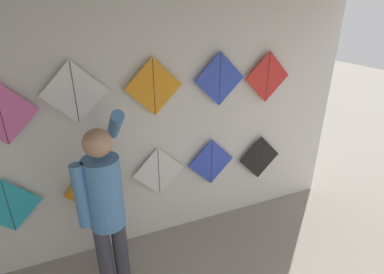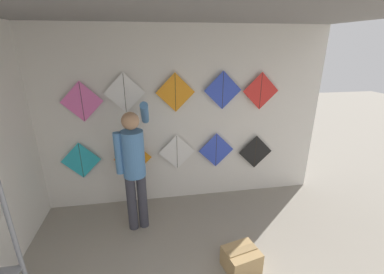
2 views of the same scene
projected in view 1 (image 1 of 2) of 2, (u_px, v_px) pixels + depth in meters
The scene contains 12 objects.
back_panel at pixel (151, 125), 3.19m from camera, with size 4.88×0.06×2.80m, color silver.
shopkeeper at pixel (106, 204), 2.52m from camera, with size 0.46×0.67×1.84m.
kite_0 at pixel (9, 206), 2.82m from camera, with size 0.59×0.01×0.59m.
kite_1 at pixel (94, 193), 3.12m from camera, with size 0.59×0.04×0.80m.
kite_2 at pixel (159, 172), 3.33m from camera, with size 0.59×0.01×0.59m.
kite_3 at pixel (211, 162), 3.57m from camera, with size 0.59×0.01×0.59m.
kite_4 at pixel (260, 158), 3.85m from camera, with size 0.59×0.01×0.59m.
kite_5 at pixel (1, 113), 2.51m from camera, with size 0.59×0.01×0.59m.
kite_6 at pixel (74, 93), 2.68m from camera, with size 0.59×0.01×0.59m.
kite_7 at pixel (154, 87), 2.94m from camera, with size 0.59×0.01×0.59m.
kite_8 at pixel (220, 79), 3.20m from camera, with size 0.59×0.01×0.59m.
kite_9 at pixel (268, 77), 3.43m from camera, with size 0.59×0.01×0.59m.
Camera 1 is at (-0.74, 0.42, 2.57)m, focal length 28.00 mm.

